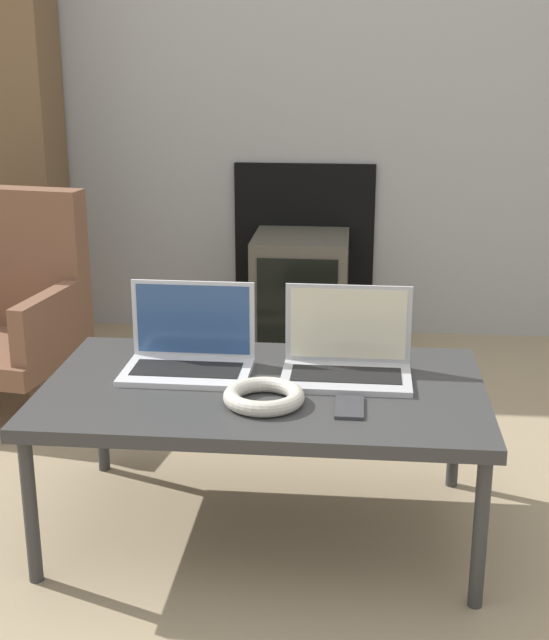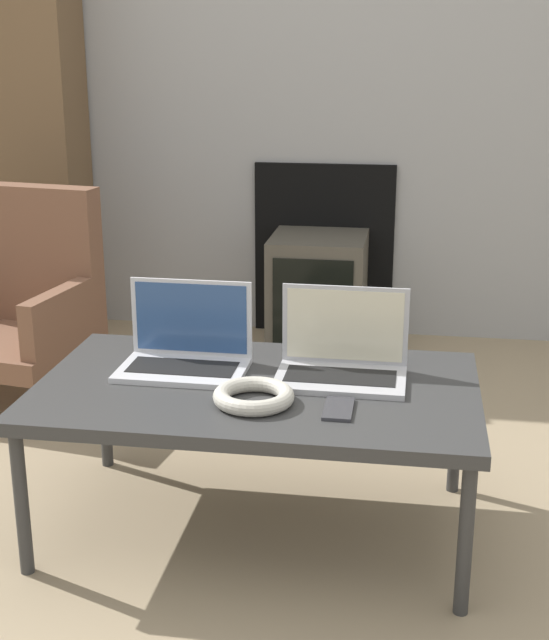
# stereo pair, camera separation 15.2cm
# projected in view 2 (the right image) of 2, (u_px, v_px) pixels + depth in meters

# --- Properties ---
(ground_plane) EXTENTS (14.00, 14.00, 0.00)m
(ground_plane) POSITION_uv_depth(u_px,v_px,m) (241.00, 576.00, 2.28)
(ground_plane) COLOR #998466
(wall_back) EXTENTS (7.00, 0.08, 2.60)m
(wall_back) POSITION_uv_depth(u_px,v_px,m) (331.00, 47.00, 3.88)
(wall_back) COLOR #999999
(wall_back) RESTS_ON ground_plane
(table) EXTENTS (1.18, 0.70, 0.43)m
(table) POSITION_uv_depth(u_px,v_px,m) (257.00, 396.00, 2.39)
(table) COLOR #333333
(table) RESTS_ON ground_plane
(laptop_left) EXTENTS (0.35, 0.23, 0.24)m
(laptop_left) POSITION_uv_depth(u_px,v_px,m) (186.00, 350.00, 2.49)
(laptop_left) COLOR silver
(laptop_left) RESTS_ON table
(laptop_right) EXTENTS (0.35, 0.23, 0.24)m
(laptop_right) POSITION_uv_depth(u_px,v_px,m) (342.00, 358.00, 2.42)
(laptop_right) COLOR #B2B2B7
(laptop_right) RESTS_ON table
(headphones) EXTENTS (0.21, 0.21, 0.04)m
(headphones) POSITION_uv_depth(u_px,v_px,m) (254.00, 396.00, 2.25)
(headphones) COLOR beige
(headphones) RESTS_ON table
(phone) EXTENTS (0.07, 0.14, 0.01)m
(phone) POSITION_uv_depth(u_px,v_px,m) (339.00, 409.00, 2.21)
(phone) COLOR #333338
(phone) RESTS_ON table
(tv) EXTENTS (0.41, 0.43, 0.50)m
(tv) POSITION_uv_depth(u_px,v_px,m) (318.00, 292.00, 3.94)
(tv) COLOR #4C473D
(tv) RESTS_ON ground_plane
(armchair) EXTENTS (0.73, 0.63, 0.80)m
(armchair) POSITION_uv_depth(u_px,v_px,m) (8.00, 296.00, 3.37)
(armchair) COLOR brown
(armchair) RESTS_ON ground_plane
(bookshelf) EXTENTS (0.73, 0.32, 1.85)m
(bookshelf) POSITION_uv_depth(u_px,v_px,m) (1.00, 131.00, 4.02)
(bookshelf) COLOR brown
(bookshelf) RESTS_ON ground_plane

